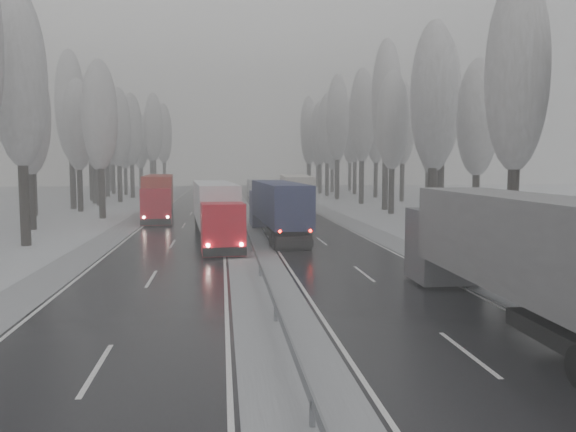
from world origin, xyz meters
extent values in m
plane|color=silver|center=(0.00, 0.00, 0.00)|extent=(260.00, 260.00, 0.00)
cube|color=black|center=(5.25, 30.00, 0.01)|extent=(7.50, 200.00, 0.03)
cube|color=black|center=(-5.25, 30.00, 0.01)|extent=(7.50, 200.00, 0.03)
cube|color=#9C9FA4|center=(0.00, 30.00, 0.02)|extent=(3.00, 200.00, 0.04)
cube|color=#9C9FA4|center=(10.20, 30.00, 0.02)|extent=(2.40, 200.00, 0.04)
cube|color=#9C9FA4|center=(-10.20, 30.00, 0.02)|extent=(2.40, 200.00, 0.04)
cube|color=slate|center=(0.00, 30.00, 0.60)|extent=(0.06, 200.00, 0.32)
cube|color=slate|center=(0.00, -4.00, 0.30)|extent=(0.12, 0.12, 0.60)
cube|color=slate|center=(0.00, 28.00, 0.30)|extent=(0.12, 0.12, 0.60)
cube|color=slate|center=(0.00, 60.00, 0.30)|extent=(0.12, 0.12, 0.60)
cylinder|color=black|center=(15.04, 15.67, 2.80)|extent=(0.68, 0.68, 5.60)
ellipsoid|color=gray|center=(15.04, 15.67, 10.80)|extent=(3.60, 3.60, 11.45)
cylinder|color=black|center=(14.51, 27.03, 2.81)|extent=(0.68, 0.68, 5.62)
ellipsoid|color=gray|center=(14.51, 27.03, 10.84)|extent=(3.60, 3.60, 11.48)
cylinder|color=black|center=(20.02, 31.03, 2.47)|extent=(0.64, 0.64, 4.94)
ellipsoid|color=gray|center=(20.02, 31.03, 9.53)|extent=(3.60, 3.60, 10.09)
cylinder|color=black|center=(17.90, 35.17, 2.66)|extent=(0.66, 0.66, 5.32)
ellipsoid|color=gray|center=(17.90, 35.17, 10.27)|extent=(3.60, 3.60, 10.88)
cylinder|color=black|center=(20.12, 39.17, 3.16)|extent=(0.72, 0.72, 6.31)
ellipsoid|color=gray|center=(20.12, 39.17, 12.17)|extent=(3.60, 3.60, 12.90)
cylinder|color=black|center=(17.02, 45.60, 2.69)|extent=(0.67, 0.67, 5.38)
ellipsoid|color=gray|center=(17.02, 45.60, 10.37)|extent=(3.60, 3.60, 10.98)
cylinder|color=black|center=(23.31, 49.60, 2.30)|extent=(0.62, 0.62, 4.59)
ellipsoid|color=gray|center=(23.31, 49.60, 8.86)|extent=(3.60, 3.60, 9.39)
cylinder|color=black|center=(17.90, 51.02, 3.47)|extent=(0.76, 0.76, 6.95)
ellipsoid|color=gray|center=(17.90, 51.02, 13.40)|extent=(3.60, 3.60, 14.19)
cylinder|color=black|center=(24.81, 55.02, 3.30)|extent=(0.74, 0.74, 6.59)
ellipsoid|color=gray|center=(24.81, 55.02, 12.71)|extent=(3.60, 3.60, 13.46)
cylinder|color=black|center=(17.56, 61.27, 3.18)|extent=(0.72, 0.72, 6.37)
ellipsoid|color=gray|center=(17.56, 61.27, 12.28)|extent=(3.60, 3.60, 13.01)
cylinder|color=black|center=(24.72, 65.27, 2.99)|extent=(0.70, 0.70, 5.97)
ellipsoid|color=gray|center=(24.72, 65.27, 11.52)|extent=(3.60, 3.60, 12.20)
cylinder|color=black|center=(16.34, 71.95, 3.33)|extent=(0.74, 0.74, 6.65)
ellipsoid|color=gray|center=(16.34, 71.95, 12.83)|extent=(3.60, 3.60, 13.59)
cylinder|color=black|center=(23.71, 75.95, 3.07)|extent=(0.71, 0.71, 6.14)
ellipsoid|color=gray|center=(23.71, 75.95, 11.84)|extent=(3.60, 3.60, 12.54)
cylinder|color=black|center=(16.56, 81.70, 3.03)|extent=(0.71, 0.71, 6.05)
ellipsoid|color=gray|center=(16.56, 81.70, 11.68)|extent=(3.60, 3.60, 12.37)
cylinder|color=black|center=(22.48, 85.70, 3.15)|extent=(0.72, 0.72, 6.30)
ellipsoid|color=gray|center=(22.48, 85.70, 12.15)|extent=(3.60, 3.60, 12.87)
cylinder|color=black|center=(16.63, 89.21, 2.94)|extent=(0.70, 0.70, 5.88)
ellipsoid|color=gray|center=(16.63, 89.21, 11.33)|extent=(3.60, 3.60, 12.00)
cylinder|color=black|center=(19.77, 93.21, 2.43)|extent=(0.64, 0.64, 4.86)
ellipsoid|color=gray|center=(19.77, 93.21, 9.37)|extent=(3.60, 3.60, 9.92)
cylinder|color=black|center=(15.73, 96.32, 2.99)|extent=(0.70, 0.70, 5.98)
ellipsoid|color=gray|center=(15.73, 96.32, 11.53)|extent=(3.60, 3.60, 12.21)
cylinder|color=black|center=(24.94, 100.32, 3.09)|extent=(0.71, 0.71, 6.19)
ellipsoid|color=gray|center=(24.94, 100.32, 11.93)|extent=(3.60, 3.60, 12.64)
cylinder|color=black|center=(17.04, 106.16, 3.43)|extent=(0.75, 0.75, 6.86)
ellipsoid|color=gray|center=(17.04, 106.16, 13.22)|extent=(3.60, 3.60, 14.01)
cylinder|color=black|center=(24.02, 110.16, 2.77)|extent=(0.68, 0.68, 5.55)
ellipsoid|color=gray|center=(24.02, 110.16, 10.70)|extent=(3.60, 3.60, 11.33)
cylinder|color=black|center=(18.73, 116.73, 3.05)|extent=(0.71, 0.71, 6.09)
ellipsoid|color=gray|center=(18.73, 116.73, 11.75)|extent=(3.60, 3.60, 12.45)
cylinder|color=black|center=(21.55, 120.73, 2.74)|extent=(0.67, 0.67, 5.49)
ellipsoid|color=gray|center=(21.55, 120.73, 10.58)|extent=(3.60, 3.60, 11.21)
cylinder|color=black|center=(-15.13, 24.57, 2.92)|extent=(0.69, 0.69, 5.83)
ellipsoid|color=gray|center=(-15.13, 24.57, 11.25)|extent=(3.60, 3.60, 11.92)
cylinder|color=black|center=(-17.75, 34.20, 2.52)|extent=(0.65, 0.65, 5.03)
ellipsoid|color=gray|center=(-17.75, 34.20, 9.70)|extent=(3.60, 3.60, 10.28)
cylinder|color=black|center=(-13.94, 43.73, 2.72)|extent=(0.67, 0.67, 5.44)
ellipsoid|color=gray|center=(-13.94, 43.73, 10.49)|extent=(3.60, 3.60, 11.11)
cylinder|color=black|center=(-21.85, 47.73, 2.86)|extent=(0.69, 0.69, 5.72)
ellipsoid|color=gray|center=(-21.85, 47.73, 11.04)|extent=(3.60, 3.60, 11.69)
cylinder|color=black|center=(-18.26, 52.71, 2.61)|extent=(0.66, 0.66, 5.23)
ellipsoid|color=gray|center=(-18.26, 52.71, 10.08)|extent=(3.60, 3.60, 10.68)
cylinder|color=black|center=(-20.05, 56.71, 3.30)|extent=(0.74, 0.74, 6.60)
ellipsoid|color=gray|center=(-20.05, 56.71, 12.74)|extent=(3.60, 3.60, 13.49)
cylinder|color=black|center=(-18.16, 62.35, 2.58)|extent=(0.65, 0.65, 5.16)
ellipsoid|color=gray|center=(-18.16, 62.35, 9.95)|extent=(3.60, 3.60, 10.54)
cylinder|color=black|center=(-19.54, 66.35, 2.90)|extent=(0.69, 0.69, 5.79)
ellipsoid|color=gray|center=(-19.54, 66.35, 11.18)|extent=(3.60, 3.60, 11.84)
cylinder|color=black|center=(-16.58, 69.11, 2.82)|extent=(0.68, 0.68, 5.64)
ellipsoid|color=gray|center=(-16.58, 69.11, 10.89)|extent=(3.60, 3.60, 11.53)
cylinder|color=black|center=(-21.42, 73.11, 3.28)|extent=(0.73, 0.73, 6.56)
ellipsoid|color=gray|center=(-21.42, 73.11, 12.65)|extent=(3.60, 3.60, 13.40)
cylinder|color=black|center=(-16.33, 79.19, 2.90)|extent=(0.69, 0.69, 5.79)
ellipsoid|color=gray|center=(-16.33, 79.19, 11.17)|extent=(3.60, 3.60, 11.84)
cylinder|color=black|center=(-21.09, 83.19, 3.32)|extent=(0.74, 0.74, 6.65)
ellipsoid|color=gray|center=(-21.09, 83.19, 12.82)|extent=(3.60, 3.60, 13.58)
cylinder|color=black|center=(-18.93, 88.54, 2.56)|extent=(0.65, 0.65, 5.12)
ellipsoid|color=gray|center=(-18.93, 88.54, 9.88)|extent=(3.60, 3.60, 10.46)
cylinder|color=black|center=(-21.82, 92.54, 2.92)|extent=(0.69, 0.69, 5.84)
ellipsoid|color=gray|center=(-21.82, 92.54, 11.26)|extent=(3.60, 3.60, 11.92)
cylinder|color=black|center=(-15.07, 99.33, 3.34)|extent=(0.74, 0.74, 6.67)
ellipsoid|color=gray|center=(-15.07, 99.33, 12.87)|extent=(3.60, 3.60, 13.63)
cylinder|color=black|center=(-24.20, 103.33, 3.15)|extent=(0.72, 0.72, 6.31)
ellipsoid|color=gray|center=(-24.20, 103.33, 12.16)|extent=(3.60, 3.60, 12.88)
cylinder|color=black|center=(-14.05, 108.72, 3.14)|extent=(0.72, 0.72, 6.29)
ellipsoid|color=gray|center=(-14.05, 108.72, 12.12)|extent=(3.60, 3.60, 12.84)
cylinder|color=black|center=(-19.66, 112.72, 2.43)|extent=(0.64, 0.64, 4.86)
ellipsoid|color=gray|center=(-19.66, 112.72, 9.36)|extent=(3.60, 3.60, 9.92)
cylinder|color=black|center=(-17.56, 115.31, 3.31)|extent=(0.74, 0.74, 6.63)
ellipsoid|color=gray|center=(-17.56, 115.31, 12.78)|extent=(3.60, 3.60, 13.54)
cylinder|color=black|center=(-20.33, 119.31, 2.89)|extent=(0.69, 0.69, 5.79)
ellipsoid|color=gray|center=(-20.33, 119.31, 11.16)|extent=(3.60, 3.60, 11.82)
cube|color=#505156|center=(8.32, 10.07, 1.81)|extent=(2.79, 2.90, 3.29)
cube|color=black|center=(8.34, 11.45, 2.58)|extent=(2.53, 0.15, 1.10)
cube|color=black|center=(8.34, 11.56, 0.49)|extent=(2.75, 0.21, 0.55)
cube|color=#5F5E60|center=(8.18, 1.52, 2.96)|extent=(3.02, 14.31, 3.07)
cylinder|color=black|center=(7.15, 9.22, 0.57)|extent=(0.40, 1.15, 1.14)
cylinder|color=black|center=(9.45, 9.18, 0.57)|extent=(0.40, 1.15, 1.14)
sphere|color=white|center=(7.30, 11.61, 0.93)|extent=(0.24, 0.24, 0.24)
sphere|color=white|center=(9.38, 11.57, 0.93)|extent=(0.24, 0.24, 0.24)
cube|color=#202250|center=(1.96, 33.74, 1.68)|extent=(2.68, 2.78, 3.06)
cube|color=black|center=(1.89, 35.01, 2.40)|extent=(2.35, 0.22, 1.02)
cube|color=black|center=(1.89, 35.12, 0.46)|extent=(2.56, 0.28, 0.51)
cube|color=#151F3A|center=(2.36, 25.79, 2.76)|extent=(3.27, 13.38, 2.86)
cube|color=black|center=(2.70, 19.11, 0.56)|extent=(2.35, 0.24, 0.46)
cube|color=black|center=(2.55, 22.12, 0.77)|extent=(2.53, 5.72, 0.46)
cube|color=black|center=(2.67, 19.67, 0.36)|extent=(2.35, 0.18, 0.61)
cylinder|color=black|center=(0.93, 32.87, 0.53)|extent=(0.41, 1.08, 1.06)
cylinder|color=black|center=(3.07, 32.98, 0.53)|extent=(0.41, 1.08, 1.06)
cylinder|color=black|center=(1.50, 21.66, 0.53)|extent=(0.41, 1.08, 1.06)
cylinder|color=black|center=(3.64, 21.76, 0.53)|extent=(0.41, 1.08, 1.06)
cylinder|color=black|center=(1.57, 20.33, 0.53)|extent=(0.41, 1.08, 1.06)
cylinder|color=black|center=(3.71, 20.44, 0.53)|extent=(0.41, 1.08, 1.06)
sphere|color=#FF0C05|center=(1.74, 18.99, 1.38)|extent=(0.20, 0.20, 0.20)
sphere|color=#FF0C05|center=(3.67, 19.09, 1.38)|extent=(0.20, 0.20, 0.20)
sphere|color=white|center=(0.92, 35.10, 0.87)|extent=(0.22, 0.22, 0.22)
sphere|color=white|center=(2.85, 35.20, 0.87)|extent=(0.22, 0.22, 0.22)
cube|color=#BDB8A7|center=(6.19, 49.17, 1.76)|extent=(2.86, 2.96, 3.21)
cube|color=black|center=(6.29, 50.50, 2.51)|extent=(2.46, 0.28, 1.07)
cube|color=black|center=(6.29, 50.60, 0.48)|extent=(2.68, 0.35, 0.53)
cube|color=#B5AEA2|center=(5.59, 40.85, 2.89)|extent=(3.71, 14.05, 2.99)
cube|color=black|center=(5.09, 33.87, 0.59)|extent=(2.46, 0.30, 0.48)
cube|color=black|center=(5.32, 37.02, 0.80)|extent=(2.77, 6.03, 0.48)
cube|color=black|center=(5.13, 34.46, 0.37)|extent=(2.46, 0.24, 0.64)
cylinder|color=black|center=(5.01, 48.39, 0.56)|extent=(0.45, 1.14, 1.11)
cylinder|color=black|center=(7.25, 48.23, 0.56)|extent=(0.45, 1.14, 1.11)
cylinder|color=black|center=(4.17, 36.67, 0.56)|extent=(0.45, 1.14, 1.11)
cylinder|color=black|center=(6.41, 36.51, 0.56)|extent=(0.45, 1.14, 1.11)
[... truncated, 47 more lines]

